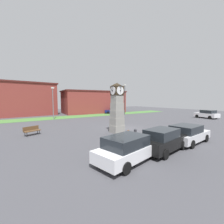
{
  "coord_description": "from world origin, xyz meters",
  "views": [
    {
      "loc": [
        -11.76,
        -14.46,
        3.68
      ],
      "look_at": [
        -0.81,
        1.51,
        2.02
      ],
      "focal_mm": 24.0,
      "sensor_mm": 36.0,
      "label": 1
    }
  ],
  "objects_px": {
    "street_lamp_far_side": "(53,101)",
    "car_end_of_row": "(207,114)",
    "car_far_lot": "(114,111)",
    "street_lamp_near_road": "(125,98)",
    "clock_tower": "(117,109)",
    "bollard_near_tower": "(128,135)",
    "car_by_building": "(187,134)",
    "bollard_mid_row": "(135,134)",
    "car_navy_sedan": "(128,148)",
    "bench": "(32,130)",
    "car_near_tower": "(163,140)"
  },
  "relations": [
    {
      "from": "bollard_mid_row",
      "to": "bench",
      "type": "relative_size",
      "value": 0.56
    },
    {
      "from": "bench",
      "to": "street_lamp_far_side",
      "type": "xyz_separation_m",
      "value": [
        4.77,
        11.33,
        2.88
      ]
    },
    {
      "from": "clock_tower",
      "to": "street_lamp_far_side",
      "type": "height_order",
      "value": "street_lamp_far_side"
    },
    {
      "from": "street_lamp_near_road",
      "to": "street_lamp_far_side",
      "type": "distance_m",
      "value": 16.12
    },
    {
      "from": "car_navy_sedan",
      "to": "car_end_of_row",
      "type": "height_order",
      "value": "car_end_of_row"
    },
    {
      "from": "bench",
      "to": "street_lamp_near_road",
      "type": "distance_m",
      "value": 23.62
    },
    {
      "from": "car_near_tower",
      "to": "car_far_lot",
      "type": "xyz_separation_m",
      "value": [
        13.15,
        24.48,
        -0.05
      ]
    },
    {
      "from": "car_near_tower",
      "to": "bollard_near_tower",
      "type": "bearing_deg",
      "value": 94.99
    },
    {
      "from": "car_by_building",
      "to": "street_lamp_near_road",
      "type": "relative_size",
      "value": 0.65
    },
    {
      "from": "street_lamp_far_side",
      "to": "car_end_of_row",
      "type": "bearing_deg",
      "value": -31.25
    },
    {
      "from": "car_navy_sedan",
      "to": "car_near_tower",
      "type": "xyz_separation_m",
      "value": [
        3.16,
        -0.06,
        0.02
      ]
    },
    {
      "from": "car_by_building",
      "to": "bench",
      "type": "xyz_separation_m",
      "value": [
        -10.56,
        10.45,
        -0.25
      ]
    },
    {
      "from": "bench",
      "to": "street_lamp_far_side",
      "type": "distance_m",
      "value": 12.63
    },
    {
      "from": "bollard_mid_row",
      "to": "car_by_building",
      "type": "bearing_deg",
      "value": -51.47
    },
    {
      "from": "car_far_lot",
      "to": "bench",
      "type": "distance_m",
      "value": 24.49
    },
    {
      "from": "car_by_building",
      "to": "car_end_of_row",
      "type": "height_order",
      "value": "car_end_of_row"
    },
    {
      "from": "car_by_building",
      "to": "car_end_of_row",
      "type": "xyz_separation_m",
      "value": [
        19.09,
        6.68,
        0.04
      ]
    },
    {
      "from": "bollard_near_tower",
      "to": "car_far_lot",
      "type": "xyz_separation_m",
      "value": [
        13.45,
        21.06,
        0.27
      ]
    },
    {
      "from": "car_by_building",
      "to": "car_far_lot",
      "type": "relative_size",
      "value": 1.03
    },
    {
      "from": "clock_tower",
      "to": "bollard_near_tower",
      "type": "distance_m",
      "value": 4.12
    },
    {
      "from": "car_navy_sedan",
      "to": "car_far_lot",
      "type": "height_order",
      "value": "car_navy_sedan"
    },
    {
      "from": "car_far_lot",
      "to": "bench",
      "type": "height_order",
      "value": "car_far_lot"
    },
    {
      "from": "street_lamp_far_side",
      "to": "car_by_building",
      "type": "bearing_deg",
      "value": -75.11
    },
    {
      "from": "car_by_building",
      "to": "bollard_mid_row",
      "type": "bearing_deg",
      "value": 128.53
    },
    {
      "from": "car_far_lot",
      "to": "car_near_tower",
      "type": "bearing_deg",
      "value": -118.24
    },
    {
      "from": "clock_tower",
      "to": "street_lamp_near_road",
      "type": "bearing_deg",
      "value": 48.18
    },
    {
      "from": "car_far_lot",
      "to": "car_end_of_row",
      "type": "height_order",
      "value": "car_end_of_row"
    },
    {
      "from": "car_far_lot",
      "to": "car_end_of_row",
      "type": "bearing_deg",
      "value": -61.78
    },
    {
      "from": "clock_tower",
      "to": "bollard_near_tower",
      "type": "xyz_separation_m",
      "value": [
        -1.22,
        -3.34,
        -2.08
      ]
    },
    {
      "from": "bollard_near_tower",
      "to": "bollard_mid_row",
      "type": "height_order",
      "value": "bollard_near_tower"
    },
    {
      "from": "car_far_lot",
      "to": "bench",
      "type": "relative_size",
      "value": 2.66
    },
    {
      "from": "bollard_near_tower",
      "to": "car_end_of_row",
      "type": "distance_m",
      "value": 23.15
    },
    {
      "from": "bollard_mid_row",
      "to": "car_near_tower",
      "type": "bearing_deg",
      "value": -101.74
    },
    {
      "from": "bench",
      "to": "street_lamp_far_side",
      "type": "relative_size",
      "value": 0.29
    },
    {
      "from": "car_end_of_row",
      "to": "car_navy_sedan",
      "type": "bearing_deg",
      "value": -165.18
    },
    {
      "from": "bollard_mid_row",
      "to": "car_end_of_row",
      "type": "height_order",
      "value": "car_end_of_row"
    },
    {
      "from": "clock_tower",
      "to": "street_lamp_far_side",
      "type": "distance_m",
      "value": 15.58
    },
    {
      "from": "bollard_mid_row",
      "to": "street_lamp_near_road",
      "type": "distance_m",
      "value": 22.12
    },
    {
      "from": "car_far_lot",
      "to": "street_lamp_near_road",
      "type": "relative_size",
      "value": 0.63
    },
    {
      "from": "bollard_near_tower",
      "to": "bollard_mid_row",
      "type": "xyz_separation_m",
      "value": [
        1.06,
        0.23,
        -0.03
      ]
    },
    {
      "from": "car_by_building",
      "to": "car_navy_sedan",
      "type": "bearing_deg",
      "value": -178.82
    },
    {
      "from": "car_by_building",
      "to": "street_lamp_far_side",
      "type": "distance_m",
      "value": 22.69
    },
    {
      "from": "car_far_lot",
      "to": "car_navy_sedan",
      "type": "bearing_deg",
      "value": -123.74
    },
    {
      "from": "clock_tower",
      "to": "car_near_tower",
      "type": "relative_size",
      "value": 1.23
    },
    {
      "from": "car_end_of_row",
      "to": "street_lamp_near_road",
      "type": "xyz_separation_m",
      "value": [
        -8.8,
        14.27,
        3.27
      ]
    },
    {
      "from": "car_near_tower",
      "to": "car_end_of_row",
      "type": "bearing_deg",
      "value": 16.94
    },
    {
      "from": "bollard_mid_row",
      "to": "car_far_lot",
      "type": "height_order",
      "value": "car_far_lot"
    },
    {
      "from": "clock_tower",
      "to": "car_end_of_row",
      "type": "distance_m",
      "value": 21.75
    },
    {
      "from": "clock_tower",
      "to": "street_lamp_near_road",
      "type": "xyz_separation_m",
      "value": [
        12.87,
        14.39,
        1.49
      ]
    },
    {
      "from": "clock_tower",
      "to": "car_far_lot",
      "type": "xyz_separation_m",
      "value": [
        12.23,
        17.72,
        -1.82
      ]
    }
  ]
}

